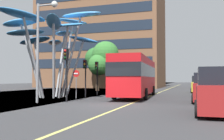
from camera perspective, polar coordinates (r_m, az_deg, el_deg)
The scene contains 16 objects.
ground at distance 16.76m, azimuth -4.29°, elevation -7.92°, with size 120.00×240.00×0.10m.
red_bus at distance 23.79m, azimuth 5.32°, elevation -1.08°, with size 3.31×11.69×3.78m.
leaf_sculpture at distance 24.29m, azimuth -13.18°, elevation 8.28°, with size 9.99×10.28×7.64m.
traffic_light_kerb_near at distance 18.72m, azimuth -10.21°, elevation 1.40°, with size 0.28×0.42×3.85m.
traffic_light_kerb_far at distance 23.25m, azimuth -6.03°, elevation -0.01°, with size 0.28×0.42×3.43m.
traffic_light_island_mid at distance 26.07m, azimuth -3.41°, elevation -0.22°, with size 0.28×0.42×3.44m.
traffic_light_opposite at distance 33.27m, azimuth 1.27°, elevation -0.45°, with size 0.28×0.42×3.59m.
car_parked_near at distance 12.82m, azimuth 22.42°, elevation -4.75°, with size 2.01×4.01×2.21m.
car_parked_mid at distance 19.22m, azimuth 20.29°, elevation -3.94°, with size 1.98×3.93×2.11m.
car_parked_far at distance 25.94m, azimuth 20.19°, elevation -3.31°, with size 2.10×4.38×2.20m.
car_side_street at distance 33.24m, azimuth 18.93°, elevation -3.15°, with size 2.05×4.56×2.06m.
street_lamp at distance 18.77m, azimuth -15.29°, elevation 6.95°, with size 1.64×0.44×7.11m.
tree_pavement_near at distance 37.21m, azimuth -1.74°, elevation 3.06°, with size 4.02×4.73×7.22m.
tree_pavement_far at distance 43.94m, azimuth -2.91°, elevation 2.38°, with size 4.92×4.47×7.19m.
no_entry_sign at distance 22.32m, azimuth -8.01°, elevation -2.11°, with size 0.60×0.12×2.45m.
backdrop_building at distance 54.60m, azimuth -2.14°, elevation 6.42°, with size 24.89×14.12×19.42m.
Camera 1 is at (5.54, -15.45, 1.66)m, focal length 40.91 mm.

